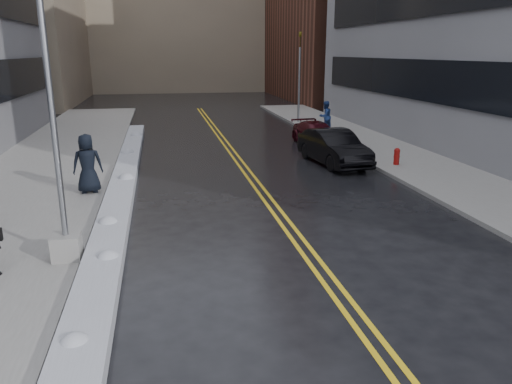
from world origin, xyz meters
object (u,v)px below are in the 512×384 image
car_black (334,147)px  car_maroon (317,134)px  fire_hydrant (397,155)px  lamppost (57,160)px  pedestrian_c (87,164)px  pedestrian_east (325,116)px  traffic_signal (299,74)px

car_black → car_maroon: size_ratio=1.11×
fire_hydrant → lamppost: bearing=-147.0°
pedestrian_c → pedestrian_east: size_ratio=1.12×
lamppost → fire_hydrant: bearing=33.0°
lamppost → car_black: size_ratio=1.63×
car_black → car_maroon: 4.80m
car_maroon → traffic_signal: bearing=76.3°
fire_hydrant → pedestrian_east: pedestrian_east is taller
lamppost → car_black: lamppost is taller
pedestrian_c → car_maroon: (10.78, 8.03, -0.57)m
fire_hydrant → pedestrian_c: 12.70m
lamppost → fire_hydrant: lamppost is taller
pedestrian_east → fire_hydrant: bearing=65.5°
pedestrian_c → pedestrian_east: 17.03m
pedestrian_east → car_maroon: size_ratio=0.44×
lamppost → traffic_signal: size_ratio=1.27×
lamppost → fire_hydrant: 14.81m
traffic_signal → pedestrian_east: traffic_signal is taller
fire_hydrant → car_black: bearing=154.0°
traffic_signal → pedestrian_east: size_ratio=3.27×
fire_hydrant → pedestrian_east: 9.53m
car_maroon → fire_hydrant: bearing=-78.8°
pedestrian_east → car_maroon: pedestrian_east is taller
car_black → lamppost: bearing=-143.7°
lamppost → pedestrian_east: (12.24, 17.52, -1.47)m
traffic_signal → pedestrian_c: (-12.01, -16.10, -2.23)m
traffic_signal → lamppost: bearing=-118.2°
fire_hydrant → pedestrian_c: pedestrian_c is taller
traffic_signal → pedestrian_east: bearing=-84.4°
pedestrian_c → car_maroon: pedestrian_c is taller
fire_hydrant → car_black: (-2.45, 1.20, 0.22)m
car_black → fire_hydrant: bearing=-32.7°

